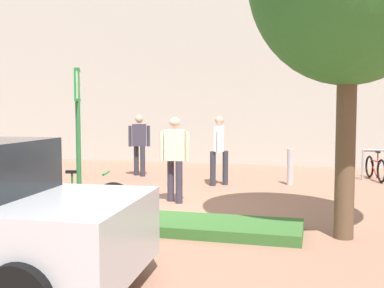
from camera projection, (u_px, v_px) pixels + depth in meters
The scene contains 9 objects.
ground_plane at pixel (167, 207), 8.91m from camera, with size 60.00×60.00×0.00m, color #936651.
building_facade at pixel (237, 21), 16.30m from camera, with size 28.00×1.20×10.00m, color #B2ADA3.
planter_strip at pixel (85, 218), 7.65m from camera, with size 7.00×1.10×0.16m, color #336028.
parking_sign_post at pixel (78, 122), 7.56m from camera, with size 0.13×0.35×2.54m.
bike_at_sign at pixel (83, 200), 7.77m from camera, with size 1.65×0.51×0.86m.
bollard_steel at pixel (290, 167), 11.52m from camera, with size 0.16×0.16×0.90m, color #ADADB2.
person_shirt_blue at pixel (175, 154), 9.32m from camera, with size 0.60×0.33×1.72m.
person_suited_dark at pixel (139, 141), 13.11m from camera, with size 0.58×0.37×1.72m.
person_casual_tan at pixel (219, 146), 11.43m from camera, with size 0.41×0.60×1.72m.
Camera 1 is at (2.71, -8.38, 1.85)m, focal length 43.48 mm.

